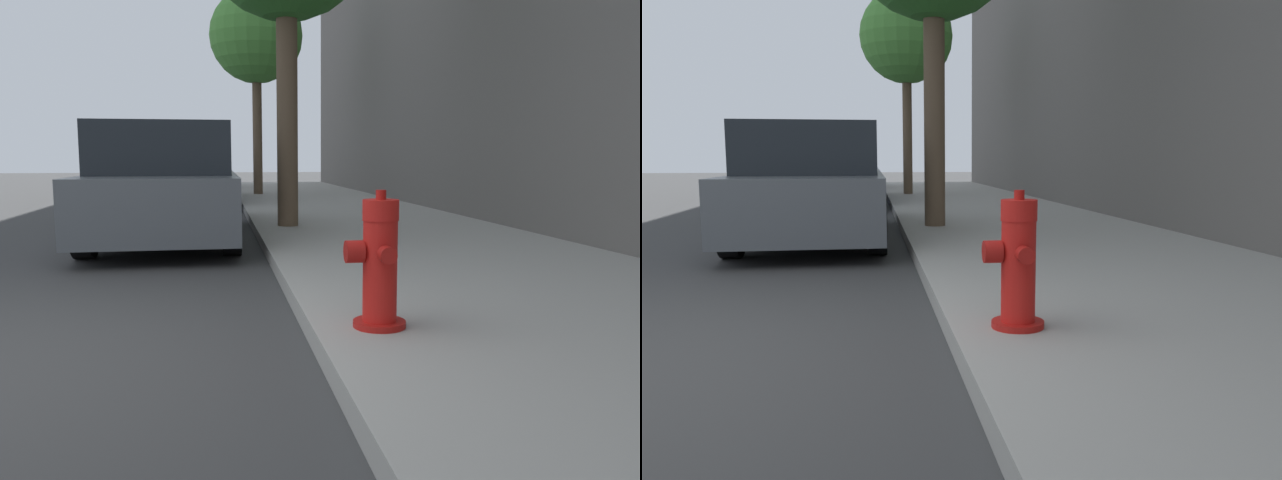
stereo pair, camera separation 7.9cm
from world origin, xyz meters
The scene contains 6 objects.
sidewalk_slab centered at (3.48, 0.00, 0.07)m, with size 3.36×40.00×0.13m.
fire_hydrant centered at (2.16, 0.14, 0.48)m, with size 0.34×0.35×0.76m.
parked_car_near centered at (0.68, 5.00, 0.70)m, with size 1.72×4.48×1.45m.
parked_car_mid centered at (0.65, 11.04, 0.66)m, with size 1.89×4.58×1.35m.
parked_car_far centered at (0.52, 16.52, 0.63)m, with size 1.80×3.92×1.27m.
street_tree_far centered at (2.33, 12.69, 3.97)m, with size 2.28×2.28×5.01m.
Camera 1 is at (1.30, -3.11, 1.06)m, focal length 35.00 mm.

